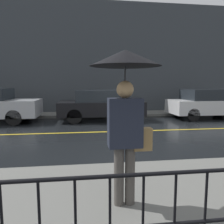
% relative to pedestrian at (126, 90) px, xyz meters
% --- Properties ---
extents(ground_plane, '(80.00, 80.00, 0.00)m').
position_rel_pedestrian_xyz_m(ground_plane, '(0.95, 5.22, -1.67)').
color(ground_plane, black).
extents(sidewalk_near, '(28.00, 2.86, 0.14)m').
position_rel_pedestrian_xyz_m(sidewalk_near, '(0.95, 0.14, -1.60)').
color(sidewalk_near, slate).
rests_on(sidewalk_near, ground_plane).
extents(sidewalk_far, '(28.00, 1.66, 0.14)m').
position_rel_pedestrian_xyz_m(sidewalk_far, '(0.95, 9.70, -1.60)').
color(sidewalk_far, slate).
rests_on(sidewalk_far, ground_plane).
extents(lane_marking, '(25.20, 0.12, 0.01)m').
position_rel_pedestrian_xyz_m(lane_marking, '(0.95, 5.22, -1.67)').
color(lane_marking, gold).
rests_on(lane_marking, ground_plane).
extents(building_storefront, '(28.00, 0.30, 6.65)m').
position_rel_pedestrian_xyz_m(building_storefront, '(0.95, 10.68, 1.65)').
color(building_storefront, '#383D42').
rests_on(building_storefront, ground_plane).
extents(pedestrian, '(0.90, 0.90, 2.04)m').
position_rel_pedestrian_xyz_m(pedestrian, '(0.00, 0.00, 0.00)').
color(pedestrian, '#4C4742').
rests_on(pedestrian, sidewalk_near).
extents(car_black, '(4.11, 1.90, 1.49)m').
position_rel_pedestrian_xyz_m(car_black, '(0.30, 7.92, -0.91)').
color(car_black, black).
rests_on(car_black, ground_plane).
extents(car_white, '(3.94, 1.87, 1.51)m').
position_rel_pedestrian_xyz_m(car_white, '(5.91, 7.92, -0.91)').
color(car_white, silver).
rests_on(car_white, ground_plane).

